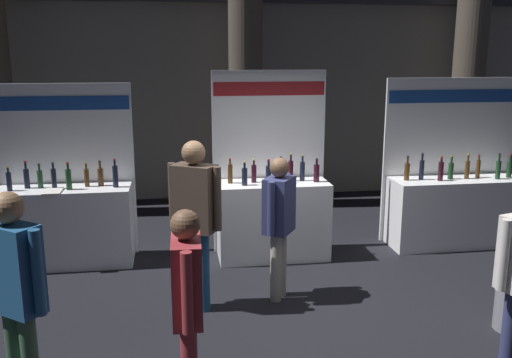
# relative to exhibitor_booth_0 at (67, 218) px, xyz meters

# --- Properties ---
(ground_plane) EXTENTS (26.35, 26.35, 0.00)m
(ground_plane) POSITION_rel_exhibitor_booth_0_xyz_m (2.66, -1.80, -0.60)
(ground_plane) COLOR black
(hall_colonnade) EXTENTS (13.17, 1.25, 6.69)m
(hall_colonnade) POSITION_rel_exhibitor_booth_0_xyz_m (2.66, 3.10, 2.68)
(hall_colonnade) COLOR gray
(hall_colonnade) RESTS_ON ground_plane
(exhibitor_booth_0) EXTENTS (1.74, 0.71, 2.31)m
(exhibitor_booth_0) POSITION_rel_exhibitor_booth_0_xyz_m (0.00, 0.00, 0.00)
(exhibitor_booth_0) COLOR white
(exhibitor_booth_0) RESTS_ON ground_plane
(exhibitor_booth_1) EXTENTS (1.53, 0.66, 2.47)m
(exhibitor_booth_1) POSITION_rel_exhibitor_booth_0_xyz_m (2.67, -0.15, 0.02)
(exhibitor_booth_1) COLOR white
(exhibitor_booth_1) RESTS_ON ground_plane
(exhibitor_booth_2) EXTENTS (1.97, 0.66, 2.35)m
(exhibitor_booth_2) POSITION_rel_exhibitor_booth_0_xyz_m (5.33, -0.04, -0.01)
(exhibitor_booth_2) COLOR white
(exhibitor_booth_2) RESTS_ON ground_plane
(visitor_0) EXTENTS (0.53, 0.44, 1.83)m
(visitor_0) POSITION_rel_exhibitor_booth_0_xyz_m (1.59, -1.60, 0.51)
(visitor_0) COLOR navy
(visitor_0) RESTS_ON ground_plane
(visitor_3) EXTENTS (0.49, 0.43, 1.74)m
(visitor_3) POSITION_rel_exhibitor_booth_0_xyz_m (0.23, -3.18, 0.44)
(visitor_3) COLOR #33563D
(visitor_3) RESTS_ON ground_plane
(visitor_8) EXTENTS (0.41, 0.45, 1.60)m
(visitor_8) POSITION_rel_exhibitor_booth_0_xyz_m (2.51, -1.46, 0.35)
(visitor_8) COLOR #ADA393
(visitor_8) RESTS_ON ground_plane
(visitor_9) EXTENTS (0.22, 0.58, 1.62)m
(visitor_9) POSITION_rel_exhibitor_booth_0_xyz_m (1.46, -3.39, 0.35)
(visitor_9) COLOR maroon
(visitor_9) RESTS_ON ground_plane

